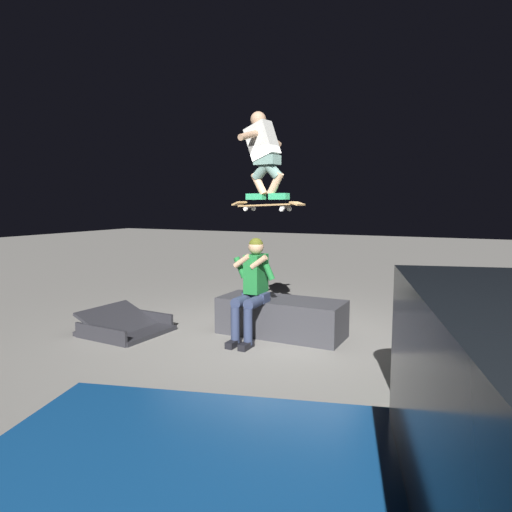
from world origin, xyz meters
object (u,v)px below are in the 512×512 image
at_px(skateboard, 267,205).
at_px(kicker_ramp, 126,328).
at_px(person_sitting_on_ledge, 252,284).
at_px(skater_airborne, 264,151).
at_px(ledge_box_main, 281,317).
at_px(trash_bin, 429,353).

distance_m(skateboard, kicker_ramp, 2.57).
xyz_separation_m(person_sitting_on_ledge, skater_airborne, (-0.05, -0.22, 1.69)).
distance_m(ledge_box_main, skater_airborne, 2.20).
relative_size(person_sitting_on_ledge, skater_airborne, 1.19).
relative_size(ledge_box_main, skateboard, 1.63).
height_order(skateboard, kicker_ramp, skateboard).
bearing_deg(kicker_ramp, person_sitting_on_ledge, -165.62).
bearing_deg(trash_bin, kicker_ramp, -8.79).
relative_size(person_sitting_on_ledge, skateboard, 1.28).
bearing_deg(kicker_ramp, skateboard, -160.45).
relative_size(ledge_box_main, kicker_ramp, 1.58).
relative_size(ledge_box_main, trash_bin, 1.80).
bearing_deg(trash_bin, person_sitting_on_ledge, -25.20).
bearing_deg(ledge_box_main, kicker_ramp, 23.00).
bearing_deg(kicker_ramp, trash_bin, 171.21).
bearing_deg(trash_bin, skater_airborne, -30.22).
bearing_deg(ledge_box_main, trash_bin, 144.13).
relative_size(person_sitting_on_ledge, kicker_ramp, 1.25).
bearing_deg(person_sitting_on_ledge, trash_bin, 154.80).
distance_m(person_sitting_on_ledge, trash_bin, 2.49).
relative_size(skateboard, trash_bin, 1.11).
distance_m(person_sitting_on_ledge, skateboard, 1.04).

